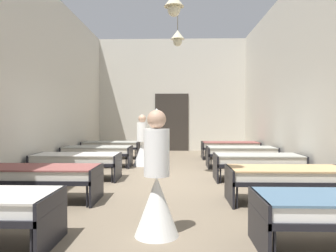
# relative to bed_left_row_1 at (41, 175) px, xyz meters

# --- Properties ---
(ground_plane) EXTENTS (6.73, 13.60, 0.10)m
(ground_plane) POSITION_rel_bed_left_row_1_xyz_m (2.02, 1.90, -0.49)
(ground_plane) COLOR #7A6B56
(room_shell) EXTENTS (6.53, 13.20, 4.70)m
(room_shell) POSITION_rel_bed_left_row_1_xyz_m (2.02, 3.25, 1.92)
(room_shell) COLOR beige
(room_shell) RESTS_ON ground
(bed_left_row_1) EXTENTS (1.90, 0.84, 0.57)m
(bed_left_row_1) POSITION_rel_bed_left_row_1_xyz_m (0.00, 0.00, 0.00)
(bed_left_row_1) COLOR black
(bed_left_row_1) RESTS_ON ground
(bed_right_row_1) EXTENTS (1.90, 0.84, 0.57)m
(bed_right_row_1) POSITION_rel_bed_left_row_1_xyz_m (4.03, 0.00, 0.00)
(bed_right_row_1) COLOR black
(bed_right_row_1) RESTS_ON ground
(bed_left_row_2) EXTENTS (1.90, 0.84, 0.57)m
(bed_left_row_2) POSITION_rel_bed_left_row_1_xyz_m (0.00, 1.90, 0.00)
(bed_left_row_2) COLOR black
(bed_left_row_2) RESTS_ON ground
(bed_right_row_2) EXTENTS (1.90, 0.84, 0.57)m
(bed_right_row_2) POSITION_rel_bed_left_row_1_xyz_m (4.03, 1.90, 0.00)
(bed_right_row_2) COLOR black
(bed_right_row_2) RESTS_ON ground
(bed_left_row_3) EXTENTS (1.90, 0.84, 0.57)m
(bed_left_row_3) POSITION_rel_bed_left_row_1_xyz_m (0.00, 3.80, 0.00)
(bed_left_row_3) COLOR black
(bed_left_row_3) RESTS_ON ground
(bed_right_row_3) EXTENTS (1.90, 0.84, 0.57)m
(bed_right_row_3) POSITION_rel_bed_left_row_1_xyz_m (4.03, 3.80, 0.00)
(bed_right_row_3) COLOR black
(bed_right_row_3) RESTS_ON ground
(bed_left_row_4) EXTENTS (1.90, 0.84, 0.57)m
(bed_left_row_4) POSITION_rel_bed_left_row_1_xyz_m (0.00, 5.70, 0.00)
(bed_left_row_4) COLOR black
(bed_left_row_4) RESTS_ON ground
(bed_right_row_4) EXTENTS (1.90, 0.84, 0.57)m
(bed_right_row_4) POSITION_rel_bed_left_row_1_xyz_m (4.03, 5.70, 0.00)
(bed_right_row_4) COLOR black
(bed_right_row_4) RESTS_ON ground
(nurse_near_aisle) EXTENTS (0.52, 0.52, 1.49)m
(nurse_near_aisle) POSITION_rel_bed_left_row_1_xyz_m (2.01, -1.52, 0.09)
(nurse_near_aisle) COLOR white
(nurse_near_aisle) RESTS_ON ground
(nurse_mid_aisle) EXTENTS (0.52, 0.52, 1.49)m
(nurse_mid_aisle) POSITION_rel_bed_left_row_1_xyz_m (1.24, 4.02, 0.09)
(nurse_mid_aisle) COLOR white
(nurse_mid_aisle) RESTS_ON ground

